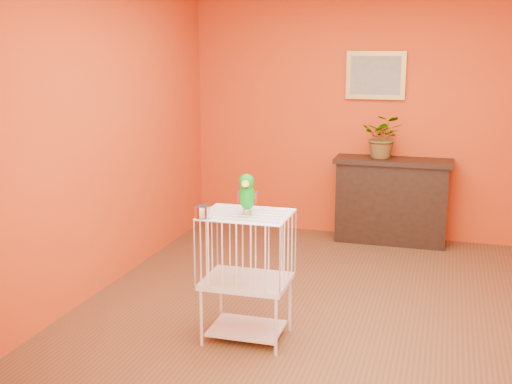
% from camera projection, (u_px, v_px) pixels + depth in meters
% --- Properties ---
extents(ground, '(4.50, 4.50, 0.00)m').
position_uv_depth(ground, '(335.00, 311.00, 5.04)').
color(ground, brown).
rests_on(ground, ground).
extents(room_shell, '(4.50, 4.50, 4.50)m').
position_uv_depth(room_shell, '(340.00, 110.00, 4.70)').
color(room_shell, '#CA4413').
rests_on(room_shell, ground).
extents(console_cabinet, '(1.21, 0.44, 0.90)m').
position_uv_depth(console_cabinet, '(391.00, 201.00, 6.78)').
color(console_cabinet, black).
rests_on(console_cabinet, ground).
extents(potted_plant, '(0.45, 0.49, 0.36)m').
position_uv_depth(potted_plant, '(383.00, 142.00, 6.65)').
color(potted_plant, '#26722D').
rests_on(potted_plant, console_cabinet).
extents(framed_picture, '(0.62, 0.04, 0.50)m').
position_uv_depth(framed_picture, '(376.00, 75.00, 6.74)').
color(framed_picture, '#B48940').
rests_on(framed_picture, room_shell).
extents(birdcage, '(0.60, 0.46, 0.91)m').
position_uv_depth(birdcage, '(247.00, 275.00, 4.48)').
color(birdcage, white).
rests_on(birdcage, ground).
extents(feed_cup, '(0.11, 0.11, 0.08)m').
position_uv_depth(feed_cup, '(202.00, 212.00, 4.27)').
color(feed_cup, silver).
rests_on(feed_cup, birdcage).
extents(parrot, '(0.15, 0.26, 0.29)m').
position_uv_depth(parrot, '(247.00, 194.00, 4.32)').
color(parrot, '#59544C').
rests_on(parrot, birdcage).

